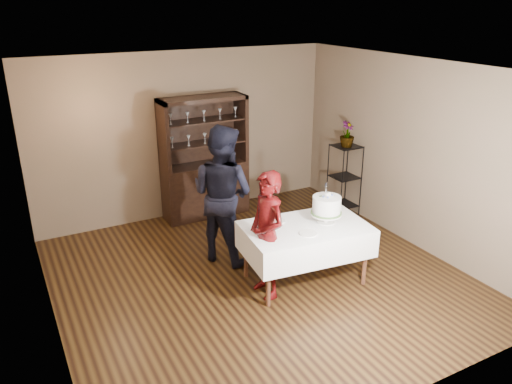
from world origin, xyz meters
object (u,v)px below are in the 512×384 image
at_px(man, 222,194).
at_px(plant_etagere, 344,177).
at_px(china_hutch, 205,177).
at_px(woman, 267,235).
at_px(potted_plant, 347,134).
at_px(cake_table, 305,239).
at_px(cake, 327,206).

bearing_deg(man, plant_etagere, -110.06).
relative_size(china_hutch, woman, 1.25).
height_order(plant_etagere, potted_plant, potted_plant).
bearing_deg(cake_table, man, 121.54).
bearing_deg(plant_etagere, cake, -134.00).
bearing_deg(china_hutch, potted_plant, -28.20).
bearing_deg(cake_table, woman, -176.54).
height_order(cake_table, potted_plant, potted_plant).
distance_m(cake_table, woman, 0.61).
distance_m(china_hutch, cake_table, 2.60).
bearing_deg(man, china_hutch, -44.54).
height_order(plant_etagere, woman, woman).
bearing_deg(potted_plant, cake_table, -139.66).
xyz_separation_m(plant_etagere, potted_plant, (-0.04, -0.04, 0.74)).
relative_size(china_hutch, potted_plant, 4.80).
height_order(china_hutch, woman, china_hutch).
height_order(plant_etagere, man, man).
bearing_deg(potted_plant, china_hutch, 151.80).
bearing_deg(woman, plant_etagere, 119.77).
xyz_separation_m(plant_etagere, man, (-2.45, -0.47, 0.31)).
bearing_deg(woman, potted_plant, 119.44).
relative_size(cake_table, man, 0.86).
bearing_deg(china_hutch, woman, -96.35).
distance_m(woman, man, 1.12).
bearing_deg(cake_table, plant_etagere, 40.57).
relative_size(woman, cake, 2.89).
height_order(man, potted_plant, man).
relative_size(plant_etagere, potted_plant, 2.88).
distance_m(man, potted_plant, 2.49).
bearing_deg(woman, cake, 86.64).
distance_m(china_hutch, plant_etagere, 2.33).
relative_size(china_hutch, cake, 3.62).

